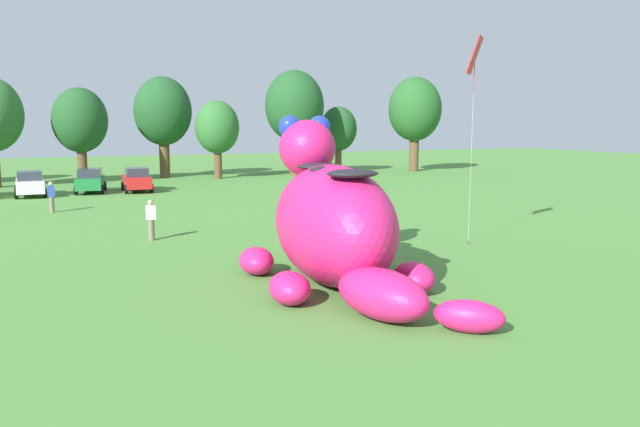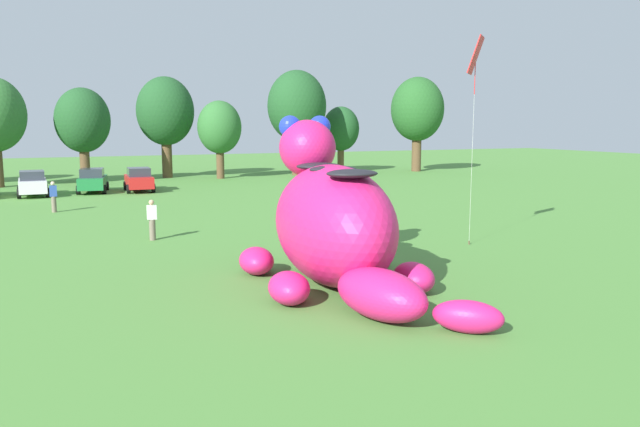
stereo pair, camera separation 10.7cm
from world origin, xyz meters
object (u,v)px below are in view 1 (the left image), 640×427
at_px(tethered_flying_kite, 475,59).
at_px(spectator_near_inflatable, 331,203).
at_px(giant_inflatable_creature, 334,223).
at_px(spectator_mid_field, 51,197).
at_px(car_white, 30,184).
at_px(car_red, 137,180).
at_px(spectator_by_cars, 151,220).
at_px(car_green, 90,181).

bearing_deg(tethered_flying_kite, spectator_near_inflatable, 106.86).
bearing_deg(giant_inflatable_creature, spectator_mid_field, 111.36).
height_order(car_white, spectator_near_inflatable, car_white).
height_order(car_red, tethered_flying_kite, tethered_flying_kite).
bearing_deg(car_red, spectator_by_cars, -95.61).
distance_m(giant_inflatable_creature, car_green, 30.12).
bearing_deg(tethered_flying_kite, car_white, 123.15).
bearing_deg(car_green, car_red, -9.35).
relative_size(car_red, spectator_by_cars, 2.42).
height_order(car_green, car_red, same).
height_order(car_white, spectator_by_cars, car_white).
relative_size(car_red, spectator_near_inflatable, 2.42).
bearing_deg(spectator_near_inflatable, giant_inflatable_creature, -114.32).
distance_m(spectator_near_inflatable, spectator_by_cars, 9.42).
relative_size(giant_inflatable_creature, spectator_near_inflatable, 5.95).
bearing_deg(car_white, spectator_by_cars, -75.49).
height_order(giant_inflatable_creature, car_red, giant_inflatable_creature).
xyz_separation_m(car_red, spectator_by_cars, (-1.94, -19.72, -0.01)).
xyz_separation_m(car_red, spectator_near_inflatable, (7.27, -17.74, -0.01)).
bearing_deg(spectator_mid_field, tethered_flying_kite, -47.24).
bearing_deg(tethered_flying_kite, giant_inflatable_creature, -156.25).
height_order(car_green, spectator_near_inflatable, car_green).
xyz_separation_m(car_green, spectator_by_cars, (1.18, -20.23, -0.01)).
bearing_deg(tethered_flying_kite, spectator_by_cars, 152.45).
xyz_separation_m(giant_inflatable_creature, spectator_near_inflatable, (5.15, 11.39, -1.03)).
relative_size(car_red, spectator_mid_field, 2.42).
bearing_deg(spectator_mid_field, car_red, 57.97).
distance_m(giant_inflatable_creature, spectator_mid_field, 21.51).
distance_m(car_green, spectator_by_cars, 20.26).
xyz_separation_m(giant_inflatable_creature, tethered_flying_kite, (7.59, 3.34, 5.49)).
distance_m(giant_inflatable_creature, car_red, 29.23).
relative_size(car_green, tethered_flying_kite, 0.52).
relative_size(giant_inflatable_creature, spectator_mid_field, 5.95).
relative_size(spectator_near_inflatable, spectator_by_cars, 1.00).
bearing_deg(giant_inflatable_creature, car_white, 107.48).
xyz_separation_m(car_white, car_red, (6.98, 0.24, 0.00)).
bearing_deg(spectator_mid_field, car_white, 98.16).
bearing_deg(spectator_near_inflatable, car_red, 112.29).
relative_size(car_white, spectator_near_inflatable, 2.43).
distance_m(car_white, spectator_near_inflatable, 22.57).
relative_size(car_white, spectator_mid_field, 2.43).
xyz_separation_m(car_green, spectator_near_inflatable, (10.39, -18.25, -0.01)).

